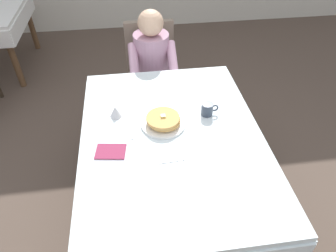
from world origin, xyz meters
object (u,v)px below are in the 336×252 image
plate_breakfast (163,124)px  fork_left_of_plate (133,129)px  breakfast_stack (164,120)px  spoon_near_edge (171,161)px  cup_coffee (207,109)px  dining_table_main (172,146)px  chair_diner (151,67)px  syrup_pitcher (116,112)px  diner_person (152,62)px  knife_right_of_plate (193,124)px

plate_breakfast → fork_left_of_plate: size_ratio=1.56×
breakfast_stack → spoon_near_edge: breakfast_stack is taller
breakfast_stack → cup_coffee: size_ratio=1.90×
dining_table_main → fork_left_of_plate: bearing=159.6°
chair_diner → cup_coffee: bearing=105.7°
syrup_pitcher → fork_left_of_plate: size_ratio=0.44×
diner_person → plate_breakfast: (-0.02, -0.91, 0.08)m
chair_diner → fork_left_of_plate: chair_diner is taller
syrup_pitcher → knife_right_of_plate: 0.51m
chair_diner → syrup_pitcher: 1.02m
cup_coffee → knife_right_of_plate: size_ratio=0.57×
dining_table_main → breakfast_stack: bearing=109.8°
fork_left_of_plate → knife_right_of_plate: (0.38, -0.00, 0.00)m
fork_left_of_plate → knife_right_of_plate: bearing=-84.1°
chair_diner → cup_coffee: chair_diner is taller
diner_person → cup_coffee: diner_person is taller
diner_person → spoon_near_edge: 1.22m
diner_person → cup_coffee: size_ratio=9.91×
dining_table_main → breakfast_stack: breakfast_stack is taller
plate_breakfast → spoon_near_edge: plate_breakfast is taller
syrup_pitcher → knife_right_of_plate: (0.48, -0.14, -0.04)m
dining_table_main → syrup_pitcher: size_ratio=19.05×
breakfast_stack → spoon_near_edge: bearing=-89.4°
diner_person → fork_left_of_plate: size_ratio=6.22×
cup_coffee → breakfast_stack: bearing=-167.4°
diner_person → syrup_pitcher: 0.85m
dining_table_main → spoon_near_edge: spoon_near_edge is taller
syrup_pitcher → fork_left_of_plate: (0.10, -0.14, -0.04)m
breakfast_stack → knife_right_of_plate: size_ratio=1.07×
chair_diner → knife_right_of_plate: size_ratio=4.65×
spoon_near_edge → plate_breakfast: bearing=87.6°
cup_coffee → knife_right_of_plate: (-0.11, -0.08, -0.04)m
chair_diner → diner_person: diner_person is taller
chair_diner → breakfast_stack: chair_diner is taller
cup_coffee → fork_left_of_plate: cup_coffee is taller
dining_table_main → chair_diner: bearing=91.2°
fork_left_of_plate → syrup_pitcher: bearing=41.5°
spoon_near_edge → chair_diner: bearing=85.9°
dining_table_main → diner_person: size_ratio=1.36×
knife_right_of_plate → cup_coffee: bearing=-48.1°
plate_breakfast → cup_coffee: bearing=12.0°
dining_table_main → fork_left_of_plate: (-0.23, 0.09, 0.09)m
dining_table_main → cup_coffee: 0.33m
chair_diner → breakfast_stack: size_ratio=4.33×
dining_table_main → plate_breakfast: bearing=111.1°
chair_diner → spoon_near_edge: 1.39m
plate_breakfast → knife_right_of_plate: size_ratio=1.40×
spoon_near_edge → cup_coffee: bearing=48.7°
plate_breakfast → fork_left_of_plate: plate_breakfast is taller
dining_table_main → syrup_pitcher: 0.43m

